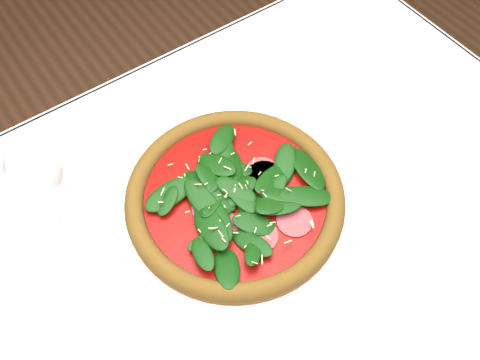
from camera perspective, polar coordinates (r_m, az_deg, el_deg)
dining_table at (r=0.88m, az=-0.76°, el=-10.08°), size 1.21×0.81×0.75m
plate at (r=0.82m, az=-0.53°, el=-2.51°), size 0.38×0.38×0.02m
pizza at (r=0.80m, az=-0.54°, el=-1.71°), size 0.39×0.39×0.04m
wine_glass at (r=0.75m, az=-20.94°, el=0.58°), size 0.08×0.08×0.18m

